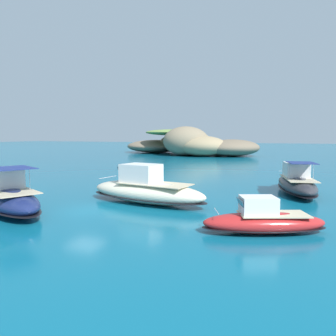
% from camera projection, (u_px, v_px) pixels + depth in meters
% --- Properties ---
extents(ground_plane, '(400.00, 400.00, 0.00)m').
position_uv_depth(ground_plane, '(85.00, 211.00, 22.62)').
color(ground_plane, '#0C5B7A').
extents(islet_large, '(32.96, 28.97, 7.57)m').
position_uv_depth(islet_large, '(181.00, 143.00, 91.52)').
color(islet_large, '#9E8966').
rests_on(islet_large, ground).
extents(islet_small, '(23.97, 19.18, 5.14)m').
position_uv_depth(islet_small, '(215.00, 148.00, 81.10)').
color(islet_small, '#9E8966').
rests_on(islet_small, ground).
extents(motorboat_charcoal, '(4.79, 9.92, 2.99)m').
position_uv_depth(motorboat_charcoal, '(296.00, 183.00, 29.37)').
color(motorboat_charcoal, '#2D2D33').
rests_on(motorboat_charcoal, ground).
extents(motorboat_cream, '(10.75, 4.69, 3.06)m').
position_uv_depth(motorboat_cream, '(146.00, 190.00, 25.19)').
color(motorboat_cream, beige).
rests_on(motorboat_cream, ground).
extents(motorboat_navy, '(10.54, 7.24, 3.20)m').
position_uv_depth(motorboat_navy, '(6.00, 196.00, 22.61)').
color(motorboat_navy, navy).
rests_on(motorboat_navy, ground).
extents(motorboat_red, '(7.09, 4.51, 2.02)m').
position_uv_depth(motorboat_red, '(263.00, 221.00, 17.48)').
color(motorboat_red, red).
rests_on(motorboat_red, ground).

